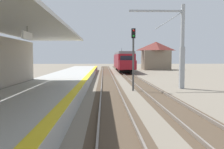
{
  "coord_description": "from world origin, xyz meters",
  "views": [
    {
      "loc": [
        1.39,
        1.64,
        2.8
      ],
      "look_at": [
        1.73,
        11.69,
        2.1
      ],
      "focal_mm": 39.19,
      "sensor_mm": 36.0,
      "label": 1
    }
  ],
  "objects_px": {
    "rail_signal_post": "(133,53)",
    "distant_trackside_house": "(156,55)",
    "approaching_train": "(123,61)",
    "catenary_pylon_far_side": "(179,49)"
  },
  "relations": [
    {
      "from": "catenary_pylon_far_side",
      "to": "approaching_train",
      "type": "bearing_deg",
      "value": 95.87
    },
    {
      "from": "approaching_train",
      "to": "distant_trackside_house",
      "type": "height_order",
      "value": "distant_trackside_house"
    },
    {
      "from": "approaching_train",
      "to": "rail_signal_post",
      "type": "xyz_separation_m",
      "value": [
        -1.44,
        -28.7,
        1.02
      ]
    },
    {
      "from": "distant_trackside_house",
      "to": "rail_signal_post",
      "type": "bearing_deg",
      "value": -105.02
    },
    {
      "from": "rail_signal_post",
      "to": "distant_trackside_house",
      "type": "distance_m",
      "value": 36.77
    },
    {
      "from": "approaching_train",
      "to": "distant_trackside_house",
      "type": "distance_m",
      "value": 10.64
    },
    {
      "from": "rail_signal_post",
      "to": "distant_trackside_house",
      "type": "xyz_separation_m",
      "value": [
        9.53,
        35.51,
        0.14
      ]
    },
    {
      "from": "rail_signal_post",
      "to": "catenary_pylon_far_side",
      "type": "relative_size",
      "value": 0.69
    },
    {
      "from": "catenary_pylon_far_side",
      "to": "rail_signal_post",
      "type": "bearing_deg",
      "value": -162.57
    },
    {
      "from": "catenary_pylon_far_side",
      "to": "distant_trackside_house",
      "type": "relative_size",
      "value": 1.14
    }
  ]
}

